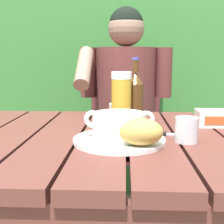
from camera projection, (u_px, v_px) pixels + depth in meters
dining_table at (104, 163)px, 0.97m from camera, size 1.33×0.83×0.75m
hedge_backdrop at (135, 50)px, 2.37m from camera, size 3.74×0.93×2.37m
chair_near_diner at (125, 142)px, 1.85m from camera, size 0.45×0.47×1.02m
person_eating at (125, 107)px, 1.60m from camera, size 0.48×0.47×1.25m
serving_plate at (119, 140)px, 0.87m from camera, size 0.26×0.26×0.01m
soup_bowl at (119, 125)px, 0.86m from camera, size 0.20×0.15×0.08m
bread_roll at (141, 132)px, 0.79m from camera, size 0.12×0.10×0.07m
beer_glass at (121, 98)px, 1.09m from camera, size 0.07×0.07×0.19m
beer_bottle at (135, 96)px, 1.13m from camera, size 0.06×0.06×0.24m
water_glass_small at (186, 130)px, 0.86m from camera, size 0.07×0.07×0.07m
butter_tub at (213, 118)px, 1.07m from camera, size 0.12×0.09×0.06m
table_knife at (165, 134)px, 0.94m from camera, size 0.16×0.05×0.01m
diner_bowl at (126, 110)px, 1.26m from camera, size 0.14×0.14×0.05m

